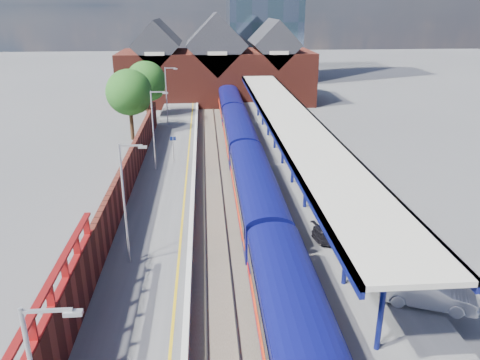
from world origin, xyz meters
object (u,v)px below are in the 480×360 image
at_px(train, 246,156).
at_px(lamp_post_b, 126,198).
at_px(lamp_post_c, 155,126).
at_px(parked_car_blue, 318,172).
at_px(lamp_post_d, 167,93).
at_px(parked_car_dark, 348,230).
at_px(parked_car_red, 382,232).
at_px(platform_sign, 173,145).
at_px(parked_car_silver, 428,292).

bearing_deg(train, lamp_post_b, -116.25).
bearing_deg(lamp_post_c, lamp_post_b, -90.00).
bearing_deg(lamp_post_b, parked_car_blue, 43.10).
distance_m(train, lamp_post_d, 18.12).
bearing_deg(parked_car_dark, lamp_post_b, 86.55).
relative_size(parked_car_red, parked_car_dark, 1.01).
distance_m(lamp_post_c, platform_sign, 3.34).
xyz_separation_m(parked_car_red, parked_car_blue, (-1.12, 11.75, -0.23)).
relative_size(lamp_post_d, platform_sign, 2.80).
distance_m(parked_car_red, parked_car_blue, 11.80).
bearing_deg(lamp_post_d, train, -63.95).
distance_m(lamp_post_c, parked_car_red, 21.28).
relative_size(lamp_post_c, parked_car_silver, 1.58).
bearing_deg(lamp_post_c, parked_car_red, -45.05).
bearing_deg(lamp_post_d, parked_car_dark, -66.74).
height_order(parked_car_red, parked_car_dark, parked_car_red).
bearing_deg(parked_car_silver, lamp_post_c, 57.38).
height_order(lamp_post_c, lamp_post_d, same).
bearing_deg(parked_car_blue, platform_sign, 78.97).
xyz_separation_m(parked_car_red, parked_car_silver, (0.00, -6.23, -0.04)).
relative_size(parked_car_dark, parked_car_blue, 1.16).
bearing_deg(parked_car_blue, lamp_post_b, 144.64).
bearing_deg(lamp_post_d, parked_car_silver, -68.18).
bearing_deg(train, parked_car_dark, -70.06).
relative_size(train, parked_car_dark, 14.82).
relative_size(train, platform_sign, 26.36).
height_order(lamp_post_c, platform_sign, lamp_post_c).
bearing_deg(parked_car_silver, parked_car_dark, 37.44).
bearing_deg(train, parked_car_red, -64.69).
relative_size(platform_sign, parked_car_dark, 0.56).
relative_size(platform_sign, parked_car_silver, 0.56).
bearing_deg(train, parked_car_silver, -71.59).
height_order(lamp_post_b, platform_sign, lamp_post_b).
distance_m(platform_sign, parked_car_dark, 19.96).
relative_size(lamp_post_c, parked_car_blue, 1.82).
relative_size(platform_sign, parked_car_red, 0.55).
height_order(platform_sign, parked_car_dark, platform_sign).
relative_size(lamp_post_b, parked_car_red, 1.55).
relative_size(train, parked_car_silver, 14.86).
xyz_separation_m(platform_sign, parked_car_dark, (11.62, -16.20, -1.04)).
bearing_deg(platform_sign, parked_car_red, -51.36).
relative_size(platform_sign, parked_car_blue, 0.65).
relative_size(train, lamp_post_c, 9.42).
bearing_deg(lamp_post_d, lamp_post_b, -90.00).
height_order(platform_sign, parked_car_silver, platform_sign).
bearing_deg(parked_car_blue, parked_car_silver, -164.88).
height_order(train, parked_car_silver, train).
relative_size(lamp_post_c, parked_car_dark, 1.57).
xyz_separation_m(lamp_post_b, parked_car_red, (14.86, 1.11, -3.22)).
relative_size(lamp_post_d, parked_car_blue, 1.82).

